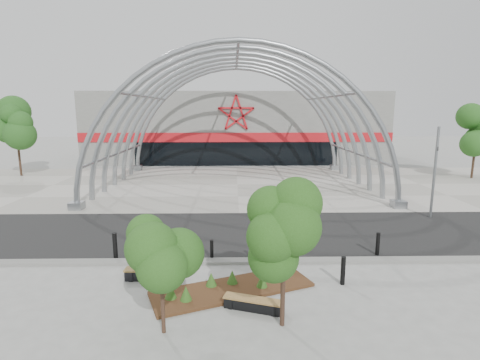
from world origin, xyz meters
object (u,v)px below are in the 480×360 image
object	(u,v)px
bench_0	(153,274)
bollard_2	(257,251)
signal_pole	(435,171)
street_tree_1	(284,230)
street_tree_0	(160,248)
bench_1	(253,304)

from	to	relation	value
bench_0	bollard_2	world-z (taller)	bollard_2
signal_pole	street_tree_1	distance (m)	14.56
bench_0	street_tree_0	bearing A→B (deg)	-73.25
signal_pole	bollard_2	size ratio (longest dim) A/B	4.97
signal_pole	bench_1	xyz separation A→B (m)	(-10.70, -9.84, -2.52)
street_tree_0	bench_1	xyz separation A→B (m)	(2.54, 1.13, -2.30)
street_tree_0	street_tree_1	xyz separation A→B (m)	(3.34, 0.30, 0.39)
signal_pole	street_tree_0	xyz separation A→B (m)	(-13.25, -10.97, -0.22)
signal_pole	bench_1	size ratio (longest dim) A/B	2.76
signal_pole	street_tree_0	bearing A→B (deg)	-140.38
street_tree_0	bollard_2	bearing A→B (deg)	58.25
street_tree_0	bench_0	bearing A→B (deg)	106.75
bench_1	bollard_2	world-z (taller)	bollard_2
street_tree_0	bollard_2	distance (m)	5.84
bench_0	bollard_2	size ratio (longest dim) A/B	1.96
bench_0	bench_1	size ratio (longest dim) A/B	1.09
street_tree_1	street_tree_0	bearing A→B (deg)	-174.94
street_tree_0	bench_1	size ratio (longest dim) A/B	1.84
street_tree_0	bollard_2	world-z (taller)	street_tree_0
bench_1	bollard_2	xyz separation A→B (m)	(0.35, 3.54, 0.33)
signal_pole	bench_1	bearing A→B (deg)	-137.41
signal_pole	bollard_2	xyz separation A→B (m)	(-10.35, -6.29, -2.19)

